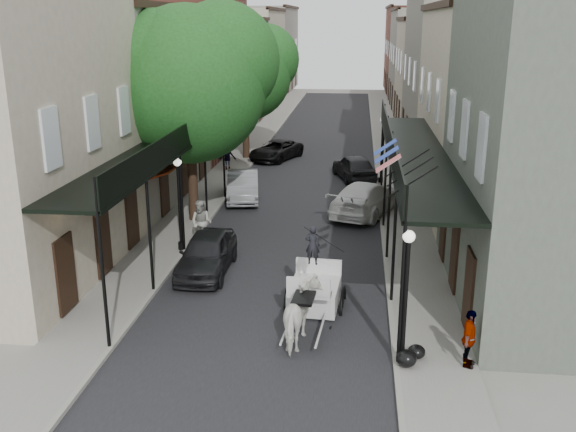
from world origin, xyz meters
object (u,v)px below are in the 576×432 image
(tree_far, at_px, (251,69))
(pedestrian_sidewalk_left, at_px, (227,156))
(car_left_near, at_px, (207,253))
(car_left_mid, at_px, (243,186))
(tree_near, at_px, (198,78))
(car_right_far, at_px, (354,167))
(lamppost_right_far, at_px, (382,149))
(pedestrian_walking, at_px, (201,223))
(pedestrian_sidewalk_right, at_px, (469,339))
(lamppost_right_near, at_px, (405,296))
(car_left_far, at_px, (276,150))
(horse, at_px, (303,315))
(carriage, at_px, (317,270))
(car_right_near, at_px, (366,198))
(lamppost_left, at_px, (179,203))

(tree_far, distance_m, pedestrian_sidewalk_left, 6.29)
(tree_far, height_order, car_left_near, tree_far)
(tree_far, height_order, car_left_mid, tree_far)
(tree_near, height_order, car_right_far, tree_near)
(lamppost_right_far, distance_m, pedestrian_walking, 13.46)
(pedestrian_sidewalk_right, bearing_deg, lamppost_right_near, 107.62)
(pedestrian_walking, xyz_separation_m, car_left_near, (0.90, -2.94, -0.21))
(car_left_near, height_order, car_right_far, car_right_far)
(pedestrian_walking, distance_m, car_left_far, 17.08)
(tree_near, bearing_deg, lamppost_right_near, -55.73)
(pedestrian_sidewalk_right, bearing_deg, tree_far, 38.61)
(pedestrian_sidewalk_right, bearing_deg, pedestrian_walking, 63.73)
(tree_near, height_order, tree_far, tree_near)
(lamppost_right_far, bearing_deg, car_right_far, 146.31)
(horse, height_order, carriage, carriage)
(carriage, bearing_deg, car_left_mid, 114.81)
(horse, bearing_deg, tree_near, -59.41)
(car_left_near, distance_m, car_right_near, 9.96)
(tree_near, height_order, horse, tree_near)
(lamppost_left, relative_size, pedestrian_sidewalk_right, 2.33)
(lamppost_right_far, height_order, carriage, lamppost_right_far)
(lamppost_right_far, bearing_deg, lamppost_right_near, -90.00)
(pedestrian_sidewalk_right, distance_m, car_left_near, 10.32)
(tree_far, relative_size, car_right_far, 1.97)
(lamppost_right_near, bearing_deg, car_left_near, 138.15)
(car_left_mid, bearing_deg, car_left_near, -97.07)
(tree_near, height_order, car_left_mid, tree_near)
(horse, relative_size, pedestrian_walking, 1.12)
(tree_near, bearing_deg, pedestrian_sidewalk_left, 95.19)
(horse, bearing_deg, carriage, -90.00)
(lamppost_left, bearing_deg, lamppost_right_far, 55.65)
(horse, distance_m, car_right_near, 13.22)
(lamppost_right_near, xyz_separation_m, carriage, (-2.54, 3.78, -0.89))
(lamppost_left, xyz_separation_m, car_left_mid, (1.06, 8.00, -1.32))
(car_right_far, bearing_deg, car_right_near, 78.24)
(car_left_near, bearing_deg, pedestrian_sidewalk_right, -35.92)
(carriage, relative_size, car_right_near, 0.56)
(car_right_near, bearing_deg, lamppost_right_far, -77.46)
(horse, height_order, car_left_near, horse)
(car_left_far, height_order, car_right_near, car_right_near)
(lamppost_right_far, xyz_separation_m, car_left_far, (-6.70, 6.00, -1.41))
(lamppost_right_far, height_order, pedestrian_sidewalk_left, lamppost_right_far)
(pedestrian_walking, height_order, car_right_far, pedestrian_walking)
(lamppost_left, distance_m, horse, 8.95)
(tree_far, bearing_deg, tree_near, -89.81)
(tree_near, xyz_separation_m, carriage, (5.76, -8.40, -5.33))
(lamppost_left, height_order, pedestrian_sidewalk_left, lamppost_left)
(lamppost_right_near, bearing_deg, car_right_near, 93.56)
(tree_near, xyz_separation_m, car_right_far, (6.80, 8.82, -5.74))
(tree_near, distance_m, pedestrian_sidewalk_right, 16.71)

